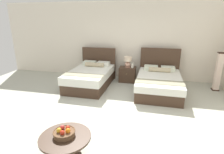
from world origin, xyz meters
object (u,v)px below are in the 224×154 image
at_px(bed_near_window, 91,77).
at_px(table_lamp, 128,61).
at_px(coffee_table, 66,142).
at_px(nightstand, 127,74).
at_px(bed_near_corner, 159,82).
at_px(fruit_bowl, 64,133).
at_px(floor_lamp_corner, 218,72).
at_px(vase, 132,65).

xyz_separation_m(bed_near_window, table_lamp, (1.17, 0.72, 0.44)).
xyz_separation_m(bed_near_window, coffee_table, (0.73, -3.37, -0.03)).
bearing_deg(nightstand, bed_near_window, -149.07).
distance_m(bed_near_corner, fruit_bowl, 3.71).
height_order(nightstand, coffee_table, nightstand).
relative_size(bed_near_window, nightstand, 3.50).
height_order(table_lamp, coffee_table, table_lamp).
distance_m(nightstand, table_lamp, 0.49).
distance_m(bed_near_corner, floor_lamp_corner, 1.92).
distance_m(bed_near_window, fruit_bowl, 3.43).
bearing_deg(coffee_table, fruit_bowl, 143.31).
bearing_deg(floor_lamp_corner, fruit_bowl, -131.31).
xyz_separation_m(table_lamp, coffee_table, (-0.44, -4.09, -0.47)).
height_order(bed_near_corner, nightstand, bed_near_corner).
xyz_separation_m(table_lamp, floor_lamp_corner, (2.94, -0.21, -0.15)).
bearing_deg(vase, nightstand, 167.26).
bearing_deg(floor_lamp_corner, coffee_table, -131.04).
distance_m(vase, fruit_bowl, 4.07).
relative_size(bed_near_window, table_lamp, 5.30).
bearing_deg(bed_near_corner, fruit_bowl, -115.04).
distance_m(coffee_table, fruit_bowl, 0.18).
height_order(bed_near_corner, floor_lamp_corner, bed_near_corner).
distance_m(nightstand, fruit_bowl, 4.08).
height_order(coffee_table, fruit_bowl, fruit_bowl).
relative_size(bed_near_corner, fruit_bowl, 5.87).
xyz_separation_m(bed_near_window, nightstand, (1.17, 0.70, -0.05)).
bearing_deg(table_lamp, coffee_table, -96.14).
relative_size(nightstand, table_lamp, 1.51).
height_order(bed_near_window, nightstand, bed_near_window).
bearing_deg(floor_lamp_corner, vase, 176.94).
bearing_deg(fruit_bowl, bed_near_corner, 64.96).
bearing_deg(coffee_table, bed_near_corner, 65.33).
bearing_deg(nightstand, bed_near_corner, -31.94).
bearing_deg(vase, table_lamp, 161.26).
distance_m(nightstand, floor_lamp_corner, 2.96).
bearing_deg(bed_near_corner, nightstand, 148.06).
distance_m(table_lamp, fruit_bowl, 4.11).
distance_m(vase, floor_lamp_corner, 2.76).
relative_size(nightstand, floor_lamp_corner, 0.47).
bearing_deg(vase, bed_near_corner, -34.94).
bearing_deg(bed_near_window, floor_lamp_corner, 7.15).
distance_m(vase, coffee_table, 4.09).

